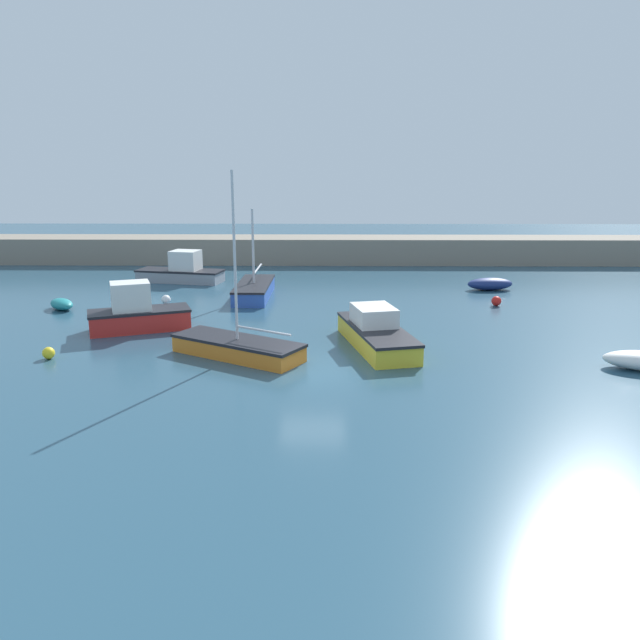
{
  "coord_description": "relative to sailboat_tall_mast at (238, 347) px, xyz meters",
  "views": [
    {
      "loc": [
        0.56,
        -22.37,
        7.55
      ],
      "look_at": [
        0.2,
        6.01,
        0.46
      ],
      "focal_mm": 35.0,
      "sensor_mm": 36.0,
      "label": 1
    }
  ],
  "objects": [
    {
      "name": "ground_plane",
      "position": [
        3.07,
        -1.71,
        -0.51
      ],
      "size": [
        120.0,
        120.0,
        0.2
      ],
      "primitive_type": "cube",
      "color": "#284C60"
    },
    {
      "name": "harbor_breakwater",
      "position": [
        3.07,
        25.19,
        0.58
      ],
      "size": [
        65.43,
        3.84,
        1.99
      ],
      "primitive_type": "cube",
      "color": "gray",
      "rests_on": "ground_plane"
    },
    {
      "name": "sailboat_tall_mast",
      "position": [
        0.0,
        0.0,
        0.0
      ],
      "size": [
        5.75,
        4.43,
        7.37
      ],
      "rotation": [
        0.0,
        0.0,
        2.6
      ],
      "color": "orange",
      "rests_on": "ground_plane"
    },
    {
      "name": "motorboat_with_cabin",
      "position": [
        -6.02,
        16.49,
        0.3
      ],
      "size": [
        5.93,
        2.97,
        2.08
      ],
      "rotation": [
        0.0,
        0.0,
        2.94
      ],
      "color": "gray",
      "rests_on": "ground_plane"
    },
    {
      "name": "motorboat_grey_hull",
      "position": [
        5.69,
        1.54,
        0.21
      ],
      "size": [
        3.27,
        6.38,
        1.68
      ],
      "rotation": [
        0.0,
        0.0,
        4.94
      ],
      "color": "yellow",
      "rests_on": "ground_plane"
    },
    {
      "name": "rowboat_blue_near",
      "position": [
        13.68,
        13.99,
        -0.04
      ],
      "size": [
        2.92,
        1.53,
        0.75
      ],
      "rotation": [
        0.0,
        0.0,
        0.1
      ],
      "color": "navy",
      "rests_on": "ground_plane"
    },
    {
      "name": "cabin_cruiser_white",
      "position": [
        -5.27,
        4.09,
        0.41
      ],
      "size": [
        4.92,
        3.31,
        2.3
      ],
      "rotation": [
        0.0,
        0.0,
        0.36
      ],
      "color": "red",
      "rests_on": "ground_plane"
    },
    {
      "name": "sailboat_short_mast",
      "position": [
        -0.68,
        11.64,
        0.05
      ],
      "size": [
        1.96,
        6.52,
        5.13
      ],
      "rotation": [
        0.0,
        0.0,
        4.7
      ],
      "color": "#2D56B7",
      "rests_on": "ground_plane"
    },
    {
      "name": "fishing_dinghy_green",
      "position": [
        -10.63,
        8.31,
        -0.12
      ],
      "size": [
        1.98,
        2.04,
        0.59
      ],
      "rotation": [
        0.0,
        0.0,
        5.45
      ],
      "color": "teal",
      "rests_on": "ground_plane"
    },
    {
      "name": "mooring_buoy_white",
      "position": [
        -5.38,
        9.7,
        -0.16
      ],
      "size": [
        0.51,
        0.51,
        0.51
      ],
      "primitive_type": "sphere",
      "color": "white",
      "rests_on": "ground_plane"
    },
    {
      "name": "mooring_buoy_red",
      "position": [
        12.9,
        9.49,
        -0.14
      ],
      "size": [
        0.54,
        0.54,
        0.54
      ],
      "primitive_type": "sphere",
      "color": "red",
      "rests_on": "ground_plane"
    },
    {
      "name": "mooring_buoy_yellow",
      "position": [
        -7.52,
        -0.41,
        -0.17
      ],
      "size": [
        0.48,
        0.48,
        0.48
      ],
      "primitive_type": "sphere",
      "color": "yellow",
      "rests_on": "ground_plane"
    }
  ]
}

